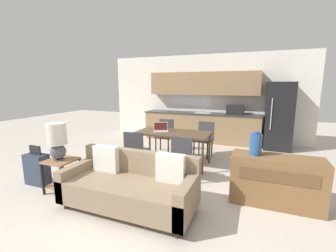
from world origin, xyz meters
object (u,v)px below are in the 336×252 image
(dining_table, at_px, (173,135))
(dining_chair_near_right, at_px, (184,156))
(table_lamp, at_px, (57,140))
(laptop, at_px, (161,129))
(credenza, at_px, (276,181))
(couch, at_px, (131,185))
(dining_chair_near_left, at_px, (136,149))
(suitcase, at_px, (37,169))
(dining_chair_far_left, at_px, (165,134))
(dining_chair_far_right, at_px, (204,137))
(side_table, at_px, (62,170))
(vase, at_px, (256,144))
(refrigerator, at_px, (279,116))

(dining_table, height_order, dining_chair_near_right, dining_chair_near_right)
(table_lamp, height_order, laptop, table_lamp)
(table_lamp, bearing_deg, credenza, 14.99)
(couch, distance_m, dining_chair_near_left, 1.32)
(suitcase, bearing_deg, dining_chair_far_left, 62.98)
(dining_chair_near_left, relative_size, suitcase, 1.21)
(credenza, distance_m, suitcase, 3.97)
(credenza, xyz_separation_m, dining_chair_far_right, (-1.48, 1.87, 0.12))
(couch, distance_m, side_table, 1.31)
(dining_table, height_order, credenza, credenza)
(side_table, xyz_separation_m, table_lamp, (-0.01, -0.02, 0.52))
(dining_table, bearing_deg, suitcase, -135.21)
(credenza, xyz_separation_m, laptop, (-2.29, 1.06, 0.41))
(dining_chair_near_left, height_order, dining_chair_far_right, same)
(vase, bearing_deg, laptop, 151.61)
(couch, relative_size, dining_chair_far_right, 2.21)
(side_table, relative_size, laptop, 1.38)
(dining_table, distance_m, credenza, 2.30)
(credenza, height_order, dining_chair_far_left, dining_chair_far_left)
(dining_chair_near_right, distance_m, laptop, 1.14)
(dining_chair_near_left, bearing_deg, dining_chair_near_right, 170.82)
(table_lamp, bearing_deg, vase, 16.16)
(side_table, bearing_deg, couch, 0.27)
(credenza, bearing_deg, couch, -156.46)
(couch, xyz_separation_m, suitcase, (-1.96, 0.05, -0.05))
(dining_chair_far_right, bearing_deg, dining_chair_far_left, -173.16)
(suitcase, bearing_deg, side_table, -4.81)
(credenza, xyz_separation_m, suitcase, (-3.89, -0.80, -0.09))
(refrigerator, height_order, dining_chair_near_left, refrigerator)
(side_table, relative_size, credenza, 0.44)
(table_lamp, xyz_separation_m, laptop, (0.97, 1.93, -0.11))
(suitcase, bearing_deg, credenza, 11.55)
(credenza, height_order, vase, vase)
(table_lamp, relative_size, suitcase, 0.85)
(refrigerator, bearing_deg, side_table, -129.93)
(credenza, relative_size, vase, 3.62)
(table_lamp, relative_size, dining_chair_far_right, 0.71)
(dining_chair_near_right, height_order, laptop, laptop)
(side_table, relative_size, dining_chair_far_right, 0.64)
(couch, height_order, table_lamp, table_lamp)
(side_table, height_order, suitcase, suitcase)
(couch, xyz_separation_m, vase, (1.63, 0.83, 0.57))
(dining_chair_near_left, bearing_deg, refrigerator, -140.08)
(credenza, xyz_separation_m, vase, (-0.31, -0.02, 0.53))
(dining_chair_far_left, xyz_separation_m, laptop, (0.24, -0.82, 0.30))
(dining_chair_near_right, relative_size, dining_chair_far_left, 1.00)
(refrigerator, distance_m, vase, 3.38)
(laptop, bearing_deg, suitcase, -157.57)
(laptop, relative_size, suitcase, 0.56)
(side_table, height_order, dining_chair_near_left, dining_chair_near_left)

